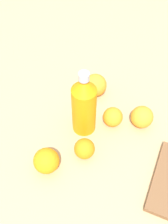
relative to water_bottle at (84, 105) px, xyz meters
name	(u,v)px	position (x,y,z in m)	size (l,w,h in m)	color
ground_plane	(82,117)	(0.02, 0.03, -0.11)	(2.40, 2.40, 0.00)	tan
water_bottle	(84,105)	(0.00, 0.00, 0.00)	(0.08, 0.08, 0.25)	orange
orange_0	(84,149)	(-0.08, -0.07, -0.08)	(0.06, 0.06, 0.06)	orange
orange_1	(113,117)	(0.07, -0.06, -0.08)	(0.07, 0.07, 0.07)	orange
orange_2	(46,161)	(-0.18, -0.01, -0.07)	(0.08, 0.08, 0.08)	orange
orange_3	(95,85)	(0.14, 0.07, -0.07)	(0.08, 0.08, 0.08)	orange
orange_4	(142,117)	(0.13, -0.13, -0.08)	(0.07, 0.07, 0.07)	orange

